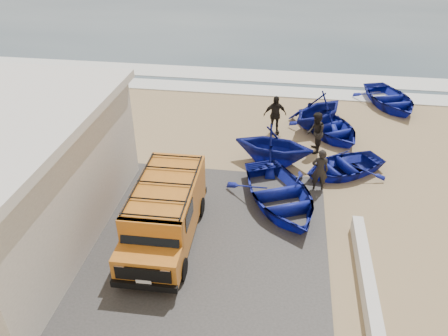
{
  "coord_description": "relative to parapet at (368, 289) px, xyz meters",
  "views": [
    {
      "loc": [
        2.26,
        -12.12,
        9.67
      ],
      "look_at": [
        0.25,
        1.33,
        1.2
      ],
      "focal_mm": 35.0,
      "sensor_mm": 36.0,
      "label": 1
    }
  ],
  "objects": [
    {
      "name": "ground",
      "position": [
        -5.0,
        3.0,
        -0.28
      ],
      "size": [
        160.0,
        160.0,
        0.0
      ],
      "primitive_type": "plane",
      "color": "tan"
    },
    {
      "name": "slab",
      "position": [
        -7.0,
        1.0,
        -0.25
      ],
      "size": [
        12.0,
        10.0,
        0.05
      ],
      "primitive_type": "cube",
      "color": "#42403D",
      "rests_on": "ground"
    },
    {
      "name": "surf_line",
      "position": [
        -5.0,
        15.0,
        -0.25
      ],
      "size": [
        180.0,
        1.6,
        0.06
      ],
      "primitive_type": "cube",
      "color": "white",
      "rests_on": "ground"
    },
    {
      "name": "surf_wash",
      "position": [
        -5.0,
        17.5,
        -0.26
      ],
      "size": [
        180.0,
        2.2,
        0.04
      ],
      "primitive_type": "cube",
      "color": "white",
      "rests_on": "ground"
    },
    {
      "name": "parapet",
      "position": [
        0.0,
        0.0,
        0.0
      ],
      "size": [
        0.35,
        6.0,
        0.55
      ],
      "primitive_type": "cube",
      "color": "silver",
      "rests_on": "ground"
    },
    {
      "name": "van",
      "position": [
        -6.25,
        1.58,
        0.84
      ],
      "size": [
        2.04,
        4.89,
        2.08
      ],
      "rotation": [
        0.0,
        0.0,
        0.02
      ],
      "color": "orange",
      "rests_on": "ground"
    },
    {
      "name": "boat_near_left",
      "position": [
        -2.65,
        3.98,
        0.19
      ],
      "size": [
        4.79,
        5.44,
        0.94
      ],
      "primitive_type": "imported",
      "rotation": [
        0.0,
        0.0,
        0.42
      ],
      "color": "#121E95",
      "rests_on": "ground"
    },
    {
      "name": "boat_near_right",
      "position": [
        -0.18,
        6.54,
        0.09
      ],
      "size": [
        4.29,
        3.96,
        0.73
      ],
      "primitive_type": "imported",
      "rotation": [
        0.0,
        0.0,
        -1.02
      ],
      "color": "#121E95",
      "rests_on": "ground"
    },
    {
      "name": "boat_mid_left",
      "position": [
        -3.05,
        6.97,
        0.6
      ],
      "size": [
        3.75,
        3.38,
        1.74
      ],
      "primitive_type": "imported",
      "rotation": [
        0.0,
        0.0,
        1.4
      ],
      "color": "#121E95",
      "rests_on": "ground"
    },
    {
      "name": "boat_mid_right",
      "position": [
        -0.55,
        9.98,
        0.15
      ],
      "size": [
        4.5,
        4.96,
        0.84
      ],
      "primitive_type": "imported",
      "rotation": [
        0.0,
        0.0,
        0.5
      ],
      "color": "#121E95",
      "rests_on": "ground"
    },
    {
      "name": "boat_far_left",
      "position": [
        -1.08,
        10.7,
        0.63
      ],
      "size": [
        4.42,
        4.51,
        1.8
      ],
      "primitive_type": "imported",
      "rotation": [
        0.0,
        0.0,
        -0.65
      ],
      "color": "#121E95",
      "rests_on": "ground"
    },
    {
      "name": "boat_far_right",
      "position": [
        2.86,
        13.84,
        0.16
      ],
      "size": [
        4.18,
        4.95,
        0.87
      ],
      "primitive_type": "imported",
      "rotation": [
        0.0,
        0.0,
        0.32
      ],
      "color": "#121E95",
      "rests_on": "ground"
    },
    {
      "name": "fisherman_front",
      "position": [
        -1.22,
        5.22,
        0.61
      ],
      "size": [
        0.66,
        0.44,
        1.77
      ],
      "primitive_type": "imported",
      "rotation": [
        0.0,
        0.0,
        3.17
      ],
      "color": "black",
      "rests_on": "ground"
    },
    {
      "name": "fisherman_middle",
      "position": [
        -1.3,
        8.19,
        0.66
      ],
      "size": [
        0.74,
        0.93,
        1.87
      ],
      "primitive_type": "imported",
      "rotation": [
        0.0,
        0.0,
        -1.54
      ],
      "color": "black",
      "rests_on": "ground"
    },
    {
      "name": "fisherman_back",
      "position": [
        -3.14,
        9.79,
        0.67
      ],
      "size": [
        1.19,
        0.76,
        1.88
      ],
      "primitive_type": "imported",
      "rotation": [
        0.0,
        0.0,
        0.29
      ],
      "color": "black",
      "rests_on": "ground"
    }
  ]
}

